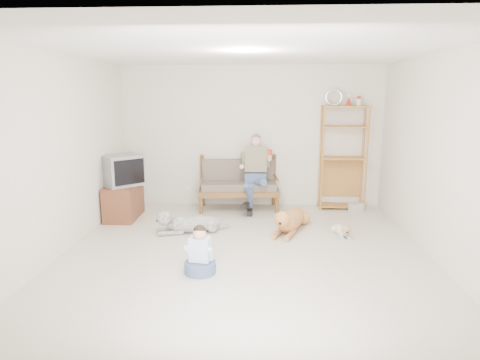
# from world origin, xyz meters

# --- Properties ---
(floor) EXTENTS (5.50, 5.50, 0.00)m
(floor) POSITION_xyz_m (0.00, 0.00, 0.00)
(floor) COLOR silver
(floor) RESTS_ON ground
(ceiling) EXTENTS (5.50, 5.50, 0.00)m
(ceiling) POSITION_xyz_m (0.00, 0.00, 2.70)
(ceiling) COLOR white
(ceiling) RESTS_ON ground
(wall_back) EXTENTS (5.00, 0.00, 5.00)m
(wall_back) POSITION_xyz_m (0.00, 2.75, 1.35)
(wall_back) COLOR beige
(wall_back) RESTS_ON ground
(wall_front) EXTENTS (5.00, 0.00, 5.00)m
(wall_front) POSITION_xyz_m (0.00, -2.75, 1.35)
(wall_front) COLOR beige
(wall_front) RESTS_ON ground
(wall_left) EXTENTS (0.00, 5.50, 5.50)m
(wall_left) POSITION_xyz_m (-2.50, 0.00, 1.35)
(wall_left) COLOR beige
(wall_left) RESTS_ON ground
(wall_right) EXTENTS (0.00, 5.50, 5.50)m
(wall_right) POSITION_xyz_m (2.50, 0.00, 1.35)
(wall_right) COLOR beige
(wall_right) RESTS_ON ground
(loveseat) EXTENTS (1.55, 0.83, 0.95)m
(loveseat) POSITION_xyz_m (-0.22, 2.43, 0.49)
(loveseat) COLOR brown
(loveseat) RESTS_ON ground
(man) EXTENTS (0.54, 0.77, 1.25)m
(man) POSITION_xyz_m (0.07, 2.23, 0.65)
(man) COLOR #44527D
(man) RESTS_ON loveseat
(etagere) EXTENTS (0.87, 0.38, 2.26)m
(etagere) POSITION_xyz_m (1.74, 2.55, 1.00)
(etagere) COLOR olive
(etagere) RESTS_ON ground
(book_stack) EXTENTS (0.28, 0.24, 0.15)m
(book_stack) POSITION_xyz_m (1.99, 2.33, 0.07)
(book_stack) COLOR silver
(book_stack) RESTS_ON ground
(tv_stand) EXTENTS (0.52, 0.91, 0.60)m
(tv_stand) POSITION_xyz_m (-2.23, 1.69, 0.30)
(tv_stand) COLOR brown
(tv_stand) RESTS_ON ground
(crt_tv) EXTENTS (0.81, 0.81, 0.53)m
(crt_tv) POSITION_xyz_m (-2.20, 1.65, 0.87)
(crt_tv) COLOR slate
(crt_tv) RESTS_ON tv_stand
(wall_outlet) EXTENTS (0.12, 0.02, 0.08)m
(wall_outlet) POSITION_xyz_m (-1.25, 2.73, 0.30)
(wall_outlet) COLOR white
(wall_outlet) RESTS_ON ground
(golden_retriever) EXTENTS (0.65, 1.36, 0.43)m
(golden_retriever) POSITION_xyz_m (0.68, 1.11, 0.17)
(golden_retriever) COLOR #C77C45
(golden_retriever) RESTS_ON ground
(shaggy_dog) EXTENTS (1.21, 0.54, 0.37)m
(shaggy_dog) POSITION_xyz_m (-0.95, 0.93, 0.15)
(shaggy_dog) COLOR silver
(shaggy_dog) RESTS_ON ground
(terrier) EXTENTS (0.23, 0.58, 0.22)m
(terrier) POSITION_xyz_m (1.47, 0.88, 0.09)
(terrier) COLOR silver
(terrier) RESTS_ON ground
(child) EXTENTS (0.39, 0.39, 0.61)m
(child) POSITION_xyz_m (-0.53, -0.61, 0.22)
(child) COLOR #44527D
(child) RESTS_ON ground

